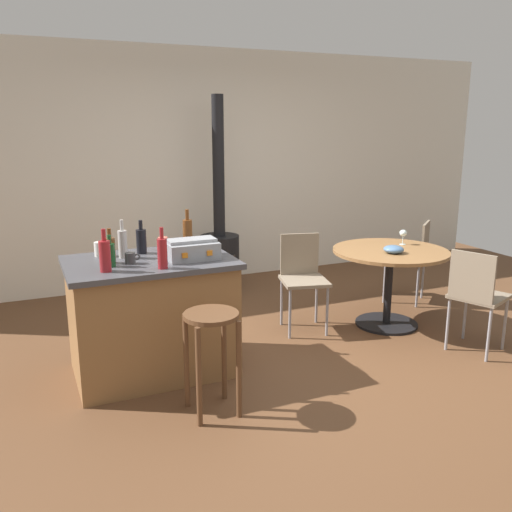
{
  "coord_description": "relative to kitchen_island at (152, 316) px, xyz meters",
  "views": [
    {
      "loc": [
        -2.01,
        -3.57,
        1.85
      ],
      "look_at": [
        -0.22,
        0.49,
        0.77
      ],
      "focal_mm": 38.13,
      "sensor_mm": 36.0,
      "label": 1
    }
  ],
  "objects": [
    {
      "name": "wooden_stool",
      "position": [
        0.21,
        -0.76,
        0.07
      ],
      "size": [
        0.36,
        0.36,
        0.69
      ],
      "color": "brown",
      "rests_on": "ground_plane"
    },
    {
      "name": "cup_0",
      "position": [
        0.17,
        0.27,
        0.49
      ],
      "size": [
        0.11,
        0.08,
        0.1
      ],
      "color": "#DB6651",
      "rests_on": "kitchen_island"
    },
    {
      "name": "folding_chair_near",
      "position": [
        2.91,
        0.56,
        0.07
      ],
      "size": [
        0.56,
        0.56,
        0.87
      ],
      "color": "#7F705B",
      "rests_on": "ground_plane"
    },
    {
      "name": "toolbox",
      "position": [
        0.3,
        -0.09,
        0.51
      ],
      "size": [
        0.37,
        0.28,
        0.15
      ],
      "color": "gray",
      "rests_on": "kitchen_island"
    },
    {
      "name": "wood_stove",
      "position": [
        1.21,
        1.81,
        0.07
      ],
      "size": [
        0.44,
        0.45,
        2.16
      ],
      "color": "black",
      "rests_on": "ground_plane"
    },
    {
      "name": "back_wall",
      "position": [
        1.17,
        2.32,
        0.91
      ],
      "size": [
        8.0,
        0.1,
        2.7
      ],
      "primitive_type": "cube",
      "color": "silver",
      "rests_on": "ground_plane"
    },
    {
      "name": "dining_table",
      "position": [
        2.25,
        0.09,
        0.12
      ],
      "size": [
        1.06,
        1.06,
        0.73
      ],
      "color": "black",
      "rests_on": "ground_plane"
    },
    {
      "name": "folding_chair_far",
      "position": [
        1.48,
        0.35,
        0.07
      ],
      "size": [
        0.48,
        0.48,
        0.87
      ],
      "color": "#7F705B",
      "rests_on": "ground_plane"
    },
    {
      "name": "bottle_0",
      "position": [
        0.03,
        -0.29,
        0.55
      ],
      "size": [
        0.07,
        0.07,
        0.29
      ],
      "color": "maroon",
      "rests_on": "kitchen_island"
    },
    {
      "name": "serving_bowl",
      "position": [
        2.19,
        -0.03,
        0.32
      ],
      "size": [
        0.18,
        0.18,
        0.07
      ],
      "primitive_type": "ellipsoid",
      "color": "#4C7099",
      "rests_on": "dining_table"
    },
    {
      "name": "bottle_3",
      "position": [
        -0.29,
        -0.09,
        0.53
      ],
      "size": [
        0.07,
        0.07,
        0.23
      ],
      "color": "#194C23",
      "rests_on": "kitchen_island"
    },
    {
      "name": "cup_3",
      "position": [
        -0.32,
        0.25,
        0.49
      ],
      "size": [
        0.11,
        0.08,
        0.11
      ],
      "color": "white",
      "rests_on": "kitchen_island"
    },
    {
      "name": "ground_plane",
      "position": [
        1.17,
        -0.29,
        -0.44
      ],
      "size": [
        8.8,
        8.8,
        0.0
      ],
      "primitive_type": "plane",
      "color": "brown"
    },
    {
      "name": "cup_1",
      "position": [
        0.46,
        0.12,
        0.48
      ],
      "size": [
        0.11,
        0.07,
        0.09
      ],
      "color": "#4C7099",
      "rests_on": "kitchen_island"
    },
    {
      "name": "folding_chair_left",
      "position": [
        2.5,
        -0.72,
        0.07
      ],
      "size": [
        0.52,
        0.52,
        0.87
      ],
      "color": "#7F705B",
      "rests_on": "ground_plane"
    },
    {
      "name": "cup_2",
      "position": [
        -0.15,
        -0.06,
        0.48
      ],
      "size": [
        0.11,
        0.07,
        0.08
      ],
      "color": "#383838",
      "rests_on": "kitchen_island"
    },
    {
      "name": "kitchen_island",
      "position": [
        0.0,
        0.0,
        0.0
      ],
      "size": [
        1.21,
        0.82,
        0.88
      ],
      "color": "olive",
      "rests_on": "ground_plane"
    },
    {
      "name": "bottle_6",
      "position": [
        -0.01,
        0.22,
        0.54
      ],
      "size": [
        0.08,
        0.08,
        0.26
      ],
      "color": "black",
      "rests_on": "kitchen_island"
    },
    {
      "name": "bottle_1",
      "position": [
        -0.27,
        0.01,
        0.54
      ],
      "size": [
        0.07,
        0.07,
        0.25
      ],
      "color": "#603314",
      "rests_on": "kitchen_island"
    },
    {
      "name": "bottle_5",
      "position": [
        -0.34,
        -0.21,
        0.55
      ],
      "size": [
        0.08,
        0.08,
        0.29
      ],
      "color": "maroon",
      "rests_on": "kitchen_island"
    },
    {
      "name": "wine_glass",
      "position": [
        2.49,
        0.22,
        0.39
      ],
      "size": [
        0.07,
        0.07,
        0.14
      ],
      "color": "silver",
      "rests_on": "dining_table"
    },
    {
      "name": "bottle_4",
      "position": [
        0.38,
        0.29,
        0.56
      ],
      "size": [
        0.08,
        0.08,
        0.31
      ],
      "color": "#603314",
      "rests_on": "kitchen_island"
    },
    {
      "name": "bottle_2",
      "position": [
        -0.16,
        0.13,
        0.55
      ],
      "size": [
        0.07,
        0.07,
        0.29
      ],
      "color": "#B7B2AD",
      "rests_on": "kitchen_island"
    }
  ]
}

